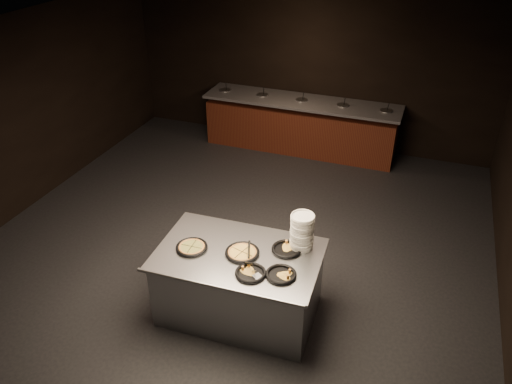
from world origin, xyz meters
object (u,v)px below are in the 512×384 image
plate_stack (302,232)px  pan_veggie_whole (192,247)px  pan_cheese_whole (242,252)px  serving_counter (239,284)px

plate_stack → pan_veggie_whole: plate_stack is taller
plate_stack → pan_veggie_whole: size_ratio=1.18×
pan_cheese_whole → serving_counter: bearing=-177.4°
serving_counter → pan_veggie_whole: pan_veggie_whole is taller
serving_counter → pan_cheese_whole: (0.04, 0.00, 0.48)m
pan_cheese_whole → pan_veggie_whole: bearing=-169.3°
pan_veggie_whole → pan_cheese_whole: same height
plate_stack → pan_veggie_whole: (-1.16, -0.46, -0.19)m
serving_counter → pan_veggie_whole: size_ratio=5.22×
serving_counter → pan_veggie_whole: (-0.53, -0.11, 0.48)m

